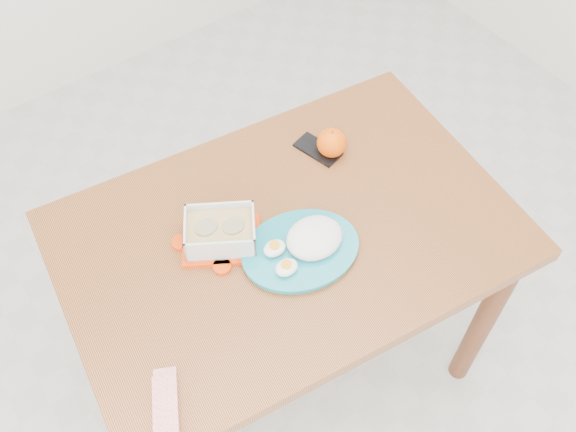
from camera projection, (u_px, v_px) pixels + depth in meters
ground at (318, 365)px, 2.12m from camera, size 3.50×3.50×0.00m
dining_table at (288, 257)px, 1.62m from camera, size 1.15×0.84×0.75m
food_container at (221, 232)px, 1.48m from camera, size 0.23×0.21×0.08m
orange_fruit at (332, 143)px, 1.64m from camera, size 0.08×0.08×0.08m
rice_plate at (305, 245)px, 1.47m from camera, size 0.33×0.33×0.07m
candy_bar at (166, 425)px, 1.24m from camera, size 0.13×0.20×0.02m
smartphone at (318, 149)px, 1.67m from camera, size 0.09×0.13×0.01m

